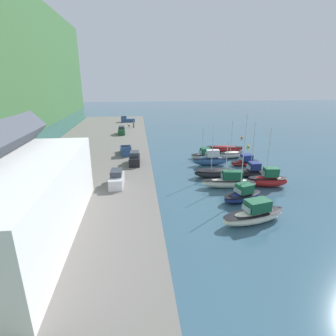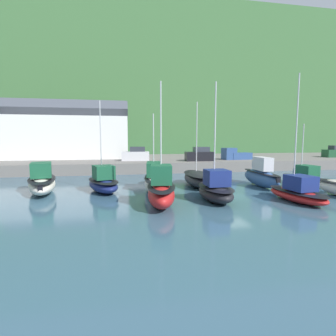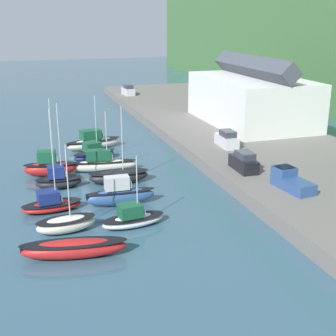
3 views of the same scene
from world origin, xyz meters
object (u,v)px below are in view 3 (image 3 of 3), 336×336
object	(u,v)px
moored_boat_8	(51,204)
parked_car_1	(128,91)
parked_car_3	(227,139)
moored_boat_6	(50,166)
pickup_truck_1	(290,180)
moored_boat_10	(74,248)
moored_boat_9	(66,224)
moored_boat_1	(94,154)
moored_boat_5	(133,218)
moored_boat_7	(58,180)
moored_boat_2	(102,163)
moored_boat_0	(93,142)
parked_car_2	(244,162)
moored_boat_3	(119,176)
moored_boat_4	(120,194)

from	to	relation	value
moored_boat_8	parked_car_1	size ratio (longest dim) A/B	2.24
parked_car_3	moored_boat_6	bearing A→B (deg)	-176.72
moored_boat_8	pickup_truck_1	world-z (taller)	moored_boat_8
moored_boat_6	moored_boat_10	xyz separation A→B (m)	(20.23, 0.22, -0.36)
moored_boat_6	pickup_truck_1	world-z (taller)	moored_boat_6
moored_boat_9	moored_boat_8	bearing A→B (deg)	-177.29
moored_boat_1	moored_boat_5	world-z (taller)	moored_boat_1
moored_boat_7	moored_boat_2	bearing A→B (deg)	128.31
pickup_truck_1	moored_boat_0	bearing A→B (deg)	114.41
moored_boat_10	parked_car_2	xyz separation A→B (m)	(-11.21, 19.84, 1.63)
moored_boat_2	moored_boat_3	bearing A→B (deg)	20.19
parked_car_1	pickup_truck_1	distance (m)	60.67
moored_boat_0	parked_car_3	size ratio (longest dim) A/B	1.92
moored_boat_3	parked_car_2	world-z (taller)	moored_boat_3
moored_boat_4	parked_car_3	size ratio (longest dim) A/B	1.62
moored_boat_4	moored_boat_10	bearing A→B (deg)	-29.73
moored_boat_5	moored_boat_10	world-z (taller)	moored_boat_5
moored_boat_9	moored_boat_2	bearing A→B (deg)	152.29
moored_boat_3	moored_boat_9	bearing A→B (deg)	-29.43
moored_boat_6	moored_boat_8	xyz separation A→B (m)	(10.55, -0.70, -0.38)
moored_boat_1	moored_boat_4	size ratio (longest dim) A/B	1.20
moored_boat_0	moored_boat_5	xyz separation A→B (m)	(26.06, -0.80, -0.25)
moored_boat_8	moored_boat_9	world-z (taller)	moored_boat_8
moored_boat_5	moored_boat_7	xyz separation A→B (m)	(-11.80, -5.27, 0.17)
moored_boat_10	moored_boat_0	bearing A→B (deg)	177.23
moored_boat_10	pickup_truck_1	world-z (taller)	pickup_truck_1
moored_boat_2	moored_boat_9	bearing A→B (deg)	-13.57
moored_boat_4	parked_car_1	xyz separation A→B (m)	(-56.31, 14.15, 1.27)
moored_boat_0	moored_boat_9	bearing A→B (deg)	-27.58
moored_boat_6	pickup_truck_1	xyz separation A→B (m)	(15.48, 21.82, 1.17)
moored_boat_7	moored_boat_6	bearing A→B (deg)	-172.18
moored_boat_4	moored_boat_9	xyz separation A→B (m)	(4.39, -5.63, -0.38)
moored_boat_3	parked_car_1	distance (m)	51.64
moored_boat_2	moored_boat_9	distance (m)	16.41
moored_boat_5	moored_boat_7	distance (m)	12.92
moored_boat_3	parked_car_2	xyz separation A→B (m)	(4.21, 13.03, 1.59)
moored_boat_2	parked_car_3	size ratio (longest dim) A/B	1.99
moored_boat_1	moored_boat_3	distance (m)	9.36
moored_boat_2	moored_boat_9	size ratio (longest dim) A/B	1.10
moored_boat_7	moored_boat_8	distance (m)	6.32
moored_boat_9	parked_car_3	world-z (taller)	moored_boat_9
parked_car_1	parked_car_2	bearing A→B (deg)	-94.83
pickup_truck_1	moored_boat_7	bearing A→B (deg)	145.90
moored_boat_4	moored_boat_8	size ratio (longest dim) A/B	0.71
parked_car_3	moored_boat_0	bearing A→B (deg)	151.31
moored_boat_4	moored_boat_6	size ratio (longest dim) A/B	0.77
moored_boat_9	moored_boat_10	size ratio (longest dim) A/B	0.92
moored_boat_4	parked_car_1	distance (m)	58.07
moored_boat_7	moored_boat_10	bearing A→B (deg)	-0.33
moored_boat_0	parked_car_3	bearing A→B (deg)	46.14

